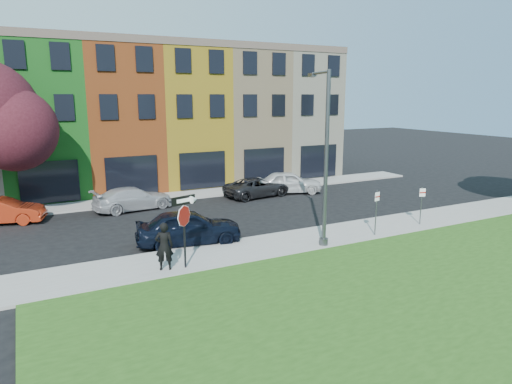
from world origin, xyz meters
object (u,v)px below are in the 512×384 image
stop_sign (184,217)px  street_lamp (324,159)px  man (164,246)px  sedan_near (189,227)px

stop_sign → street_lamp: (6.49, 0.02, 1.82)m
stop_sign → man: stop_sign is taller
man → sedan_near: 3.49m
sedan_near → street_lamp: 6.87m
stop_sign → street_lamp: 6.74m
man → stop_sign: bearing=-177.2°
street_lamp → man: bearing=-166.3°
man → street_lamp: 7.83m
man → sedan_near: size_ratio=0.38×
stop_sign → sedan_near: 3.54m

